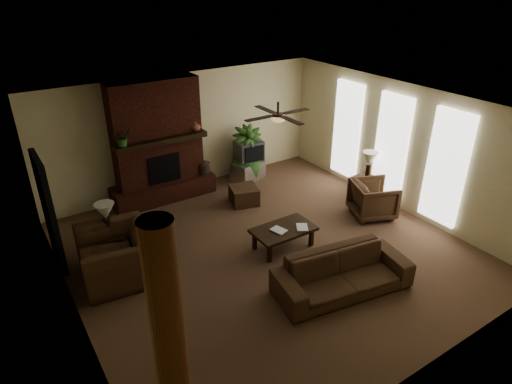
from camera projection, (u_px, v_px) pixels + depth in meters
room_shell at (268, 185)px, 7.96m from camera, size 7.00×7.00×7.00m
fireplace at (159, 152)px, 10.09m from camera, size 2.40×0.70×2.80m
windows at (391, 147)px, 9.81m from camera, size 0.08×3.65×2.35m
log_column at (168, 333)px, 4.72m from camera, size 0.36×0.36×2.80m
doorway at (49, 213)px, 7.78m from camera, size 0.10×1.00×2.10m
ceiling_fan at (278, 117)px, 7.87m from camera, size 1.35×1.35×0.37m
sofa at (343, 268)px, 7.33m from camera, size 2.39×1.06×0.90m
armchair_left at (115, 248)px, 7.60m from camera, size 1.03×1.44×1.18m
armchair_right at (373, 198)px, 9.61m from camera, size 1.07×1.10×0.88m
coffee_table at (283, 231)px, 8.52m from camera, size 1.20×0.70×0.43m
ottoman at (244, 195)px, 10.25m from camera, size 0.74×0.74×0.40m
tv_stand at (248, 170)px, 11.40m from camera, size 0.96×0.74×0.50m
tv at (249, 151)px, 11.21m from camera, size 0.68×0.57×0.52m
floor_vase at (203, 173)px, 10.79m from camera, size 0.34×0.34×0.77m
floor_plant at (247, 165)px, 11.37m from camera, size 1.14×1.56×0.78m
side_table_left at (111, 247)px, 8.19m from camera, size 0.59×0.59×0.55m
lamp_left at (105, 214)px, 7.85m from camera, size 0.43×0.43×0.65m
side_table_right at (365, 188)px, 10.41m from camera, size 0.54×0.54×0.55m
lamp_right at (370, 160)px, 10.05m from camera, size 0.43×0.43×0.65m
mantel_plant at (122, 139)px, 9.21m from camera, size 0.45×0.48×0.33m
mantel_vase at (196, 126)px, 10.11m from camera, size 0.28×0.29×0.22m
book_a at (275, 227)px, 8.27m from camera, size 0.22×0.08×0.29m
book_b at (297, 221)px, 8.44m from camera, size 0.19×0.13×0.29m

